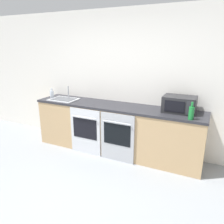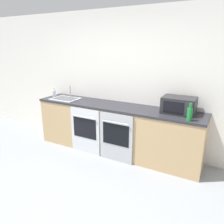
# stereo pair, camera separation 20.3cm
# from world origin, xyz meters

# --- Properties ---
(ground_plane) EXTENTS (16.00, 16.00, 0.00)m
(ground_plane) POSITION_xyz_m (0.00, 0.00, 0.00)
(ground_plane) COLOR gray
(wall_back) EXTENTS (10.00, 0.06, 2.60)m
(wall_back) POSITION_xyz_m (0.00, 2.14, 1.30)
(wall_back) COLOR silver
(wall_back) RESTS_ON ground_plane
(counter_back) EXTENTS (3.17, 0.62, 0.92)m
(counter_back) POSITION_xyz_m (0.00, 1.81, 0.46)
(counter_back) COLOR tan
(counter_back) RESTS_ON ground_plane
(oven_left) EXTENTS (0.62, 0.06, 0.87)m
(oven_left) POSITION_xyz_m (-0.47, 1.49, 0.44)
(oven_left) COLOR silver
(oven_left) RESTS_ON ground_plane
(oven_right) EXTENTS (0.62, 0.06, 0.87)m
(oven_right) POSITION_xyz_m (0.18, 1.49, 0.44)
(oven_right) COLOR #A8AAAF
(oven_right) RESTS_ON ground_plane
(microwave) EXTENTS (0.51, 0.36, 0.26)m
(microwave) POSITION_xyz_m (1.11, 1.87, 1.05)
(microwave) COLOR #232326
(microwave) RESTS_ON counter_back
(bottle_green) EXTENTS (0.08, 0.08, 0.26)m
(bottle_green) POSITION_xyz_m (1.33, 1.57, 1.02)
(bottle_green) COLOR #19722D
(bottle_green) RESTS_ON counter_back
(bottle_clear) EXTENTS (0.08, 0.08, 0.19)m
(bottle_clear) POSITION_xyz_m (-1.45, 1.79, 1.00)
(bottle_clear) COLOR silver
(bottle_clear) RESTS_ON counter_back
(sink) EXTENTS (0.54, 0.41, 0.25)m
(sink) POSITION_xyz_m (-1.11, 1.74, 0.93)
(sink) COLOR #A8AAAF
(sink) RESTS_ON counter_back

